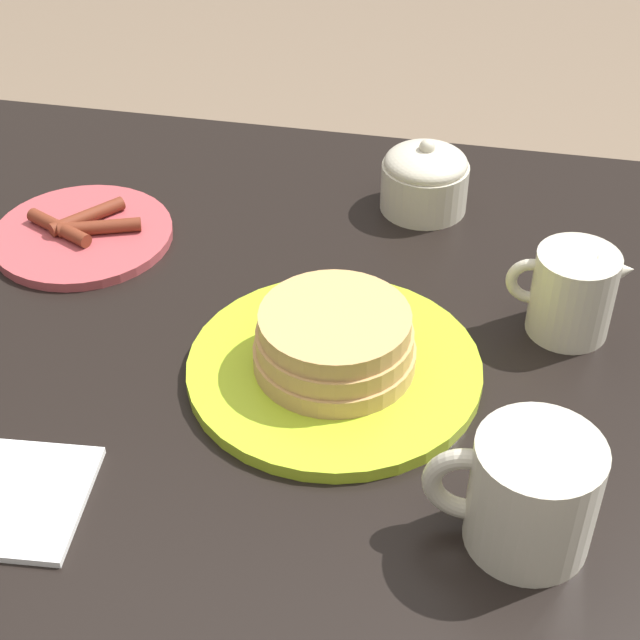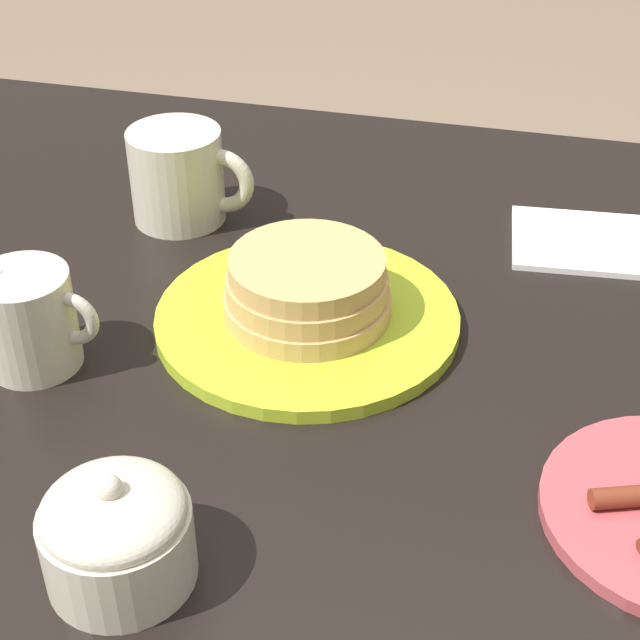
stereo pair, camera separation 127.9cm
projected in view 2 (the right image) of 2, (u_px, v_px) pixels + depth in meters
dining_table at (308, 434)px, 0.88m from camera, size 1.40×0.85×0.75m
pancake_plate at (313, 299)px, 0.80m from camera, size 0.25×0.25×0.06m
coffee_mug at (180, 175)px, 0.93m from camera, size 0.12×0.09×0.09m
creamer_pitcher at (27, 318)px, 0.74m from camera, size 0.11×0.07×0.09m
sugar_bowl at (117, 532)px, 0.57m from camera, size 0.09×0.09×0.08m
napkin at (590, 242)px, 0.91m from camera, size 0.15×0.12×0.01m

